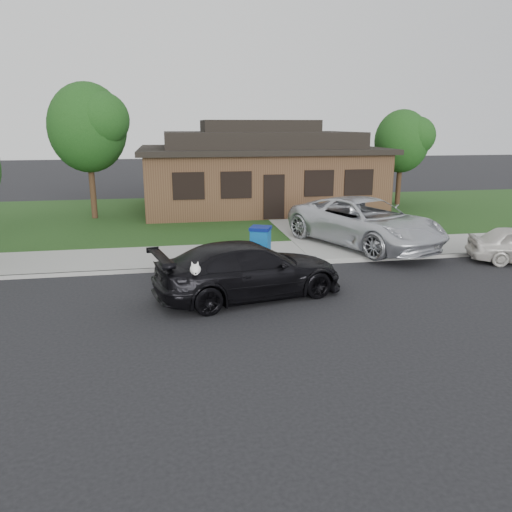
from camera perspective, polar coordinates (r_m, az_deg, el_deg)
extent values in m
plane|color=black|center=(12.90, -5.12, -5.85)|extent=(120.00, 120.00, 0.00)
cube|color=gray|center=(17.64, -6.60, -0.02)|extent=(60.00, 3.00, 0.12)
cube|color=gray|center=(16.20, -6.25, -1.35)|extent=(60.00, 0.12, 0.12)
cube|color=#193814|center=(25.45, -7.80, 4.51)|extent=(60.00, 13.00, 0.13)
cube|color=gray|center=(23.55, 7.32, 3.72)|extent=(4.50, 13.00, 0.14)
imported|color=black|center=(13.42, -0.77, -1.60)|extent=(5.51, 3.25, 1.50)
ellipsoid|color=white|center=(12.32, -7.01, -1.70)|extent=(0.34, 0.40, 0.30)
sphere|color=white|center=(12.07, -6.96, -1.55)|extent=(0.26, 0.26, 0.26)
cube|color=white|center=(11.97, -6.91, -1.92)|extent=(0.09, 0.12, 0.08)
sphere|color=black|center=(11.91, -6.90, -2.00)|extent=(0.04, 0.04, 0.04)
cone|color=white|center=(12.08, -7.30, -0.88)|extent=(0.11, 0.11, 0.14)
cone|color=white|center=(12.09, -6.68, -0.85)|extent=(0.11, 0.11, 0.14)
imported|color=silver|center=(19.08, 12.34, 3.81)|extent=(5.19, 6.96, 1.76)
cube|color=#0D5093|center=(16.89, 0.52, 1.36)|extent=(0.79, 0.79, 0.99)
cube|color=navy|center=(16.77, 0.52, 3.19)|extent=(0.87, 0.87, 0.11)
cylinder|color=black|center=(16.67, -0.04, -0.31)|extent=(0.11, 0.16, 0.15)
cylinder|color=black|center=(16.75, 1.45, -0.24)|extent=(0.11, 0.16, 0.15)
cube|color=#422B1C|center=(27.65, 0.30, 8.73)|extent=(12.00, 8.00, 3.00)
cube|color=black|center=(27.52, 0.30, 12.10)|extent=(12.60, 8.60, 0.25)
cube|color=black|center=(27.50, 0.30, 13.19)|extent=(10.00, 6.50, 0.80)
cube|color=black|center=(27.49, 0.30, 14.65)|extent=(6.00, 3.50, 0.60)
cube|color=black|center=(23.77, 2.07, 6.77)|extent=(1.00, 0.06, 2.10)
cube|color=black|center=(23.19, -7.72, 7.94)|extent=(1.30, 0.05, 1.10)
cube|color=black|center=(23.39, -2.27, 8.11)|extent=(1.30, 0.05, 1.10)
cube|color=black|center=(24.26, 7.22, 8.25)|extent=(1.30, 0.05, 1.10)
cube|color=black|center=(24.93, 11.66, 8.24)|extent=(1.30, 0.05, 1.10)
cylinder|color=#332114|center=(25.48, -18.13, 6.90)|extent=(0.28, 0.28, 2.48)
ellipsoid|color=#143811|center=(25.28, -18.69, 13.72)|extent=(3.60, 3.60, 4.14)
sphere|color=#26591E|center=(24.65, -17.24, 14.67)|extent=(2.52, 2.52, 2.52)
cylinder|color=#332114|center=(29.74, 15.96, 7.65)|extent=(0.28, 0.28, 2.03)
ellipsoid|color=#143811|center=(29.56, 16.31, 12.48)|extent=(3.00, 3.00, 3.45)
sphere|color=#26591E|center=(29.42, 17.82, 12.95)|extent=(2.10, 2.10, 2.10)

